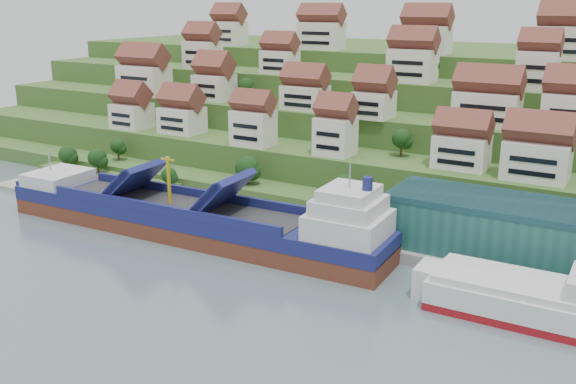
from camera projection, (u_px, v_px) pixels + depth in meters
The scene contains 11 objects.
ground at pixel (253, 251), 122.53m from camera, with size 300.00×300.00×0.00m, color slate.
quay at pixel (382, 240), 124.82m from camera, with size 180.00×14.00×2.20m, color gray.
pebble_beach at pixel (87, 189), 160.56m from camera, with size 45.00×20.00×1.00m, color gray.
hillside at pixel (432, 115), 204.85m from camera, with size 260.00×128.00×31.00m.
hillside_village at pixel (390, 87), 164.58m from camera, with size 158.76×64.19×28.49m.
hillside_trees at pixel (338, 117), 160.02m from camera, with size 141.80×61.56×30.08m.
warehouse at pixel (563, 237), 109.12m from camera, with size 60.00×15.00×10.00m, color #20574F.
flagpole at pixel (363, 218), 119.96m from camera, with size 1.28×0.16×8.00m.
beach_huts at pixel (77, 183), 160.05m from camera, with size 14.40×3.70×2.20m.
cargo_ship at pixel (198, 221), 128.44m from camera, with size 85.93×16.47×19.06m.
second_ship at pixel (543, 303), 95.17m from camera, with size 32.16×12.27×9.28m.
Camera 1 is at (63.80, -94.90, 45.88)m, focal length 40.00 mm.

